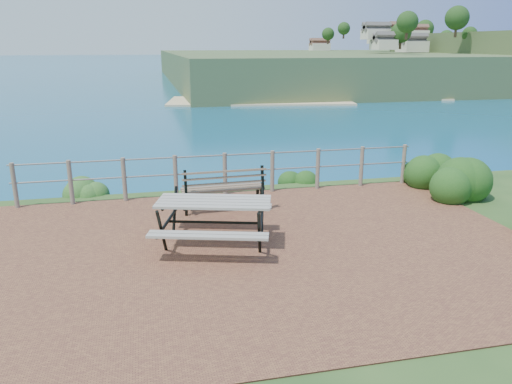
# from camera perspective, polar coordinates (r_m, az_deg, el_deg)

# --- Properties ---
(ground) EXTENTS (10.00, 7.00, 0.12)m
(ground) POSITION_cam_1_polar(r_m,az_deg,el_deg) (8.79, 0.01, -6.54)
(ground) COLOR brown
(ground) RESTS_ON ground
(ocean) EXTENTS (1200.00, 1200.00, 0.00)m
(ocean) POSITION_cam_1_polar(r_m,az_deg,el_deg) (207.93, -12.58, 15.21)
(ocean) COLOR #15757F
(ocean) RESTS_ON ground
(safety_railing) EXTENTS (9.40, 0.10, 1.00)m
(safety_railing) POSITION_cam_1_polar(r_m,az_deg,el_deg) (11.74, -3.57, 2.33)
(safety_railing) COLOR #6B5B4C
(safety_railing) RESTS_ON ground
(picnic_table) EXTENTS (2.10, 1.65, 0.83)m
(picnic_table) POSITION_cam_1_polar(r_m,az_deg,el_deg) (8.77, -4.79, -2.96)
(picnic_table) COLOR gray
(picnic_table) RESTS_ON ground
(park_bench) EXTENTS (1.77, 0.50, 0.99)m
(park_bench) POSITION_cam_1_polar(r_m,az_deg,el_deg) (10.59, -3.84, 1.19)
(park_bench) COLOR brown
(park_bench) RESTS_ON ground
(shrub_right_front) EXTENTS (1.31, 1.31, 1.86)m
(shrub_right_front) POSITION_cam_1_polar(r_m,az_deg,el_deg) (12.59, 21.10, -0.50)
(shrub_right_front) COLOR #184515
(shrub_right_front) RESTS_ON ground
(shrub_right_edge) EXTENTS (0.98, 0.98, 1.40)m
(shrub_right_edge) POSITION_cam_1_polar(r_m,az_deg,el_deg) (13.50, 18.96, 0.83)
(shrub_right_edge) COLOR #184515
(shrub_right_edge) RESTS_ON ground
(shrub_lip_west) EXTENTS (0.85, 0.85, 0.62)m
(shrub_lip_west) POSITION_cam_1_polar(r_m,az_deg,el_deg) (12.58, -18.84, -0.28)
(shrub_lip_west) COLOR #265821
(shrub_lip_west) RESTS_ON ground
(shrub_lip_east) EXTENTS (0.68, 0.68, 0.39)m
(shrub_lip_east) POSITION_cam_1_polar(r_m,az_deg,el_deg) (13.19, 4.70, 1.34)
(shrub_lip_east) COLOR #184515
(shrub_lip_east) RESTS_ON ground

